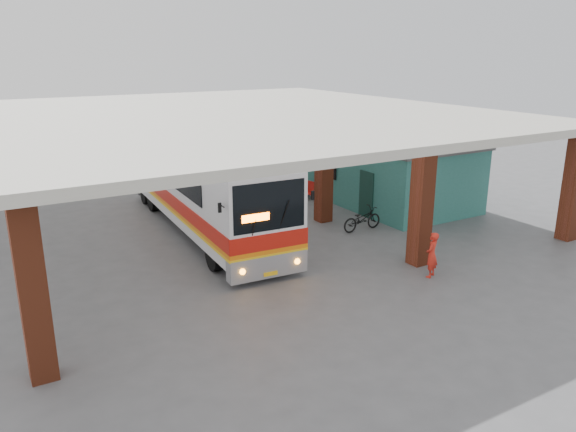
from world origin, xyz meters
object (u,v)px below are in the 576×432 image
at_px(coach_bus, 203,186).
at_px(pedestrian, 432,255).
at_px(motorcycle, 362,219).
at_px(red_chair, 309,191).

relative_size(coach_bus, pedestrian, 8.55).
xyz_separation_m(coach_bus, motorcycle, (5.65, -3.47, -1.40)).
bearing_deg(motorcycle, pedestrian, 166.46).
relative_size(motorcycle, red_chair, 2.14).
bearing_deg(red_chair, pedestrian, -109.36).
distance_m(coach_bus, pedestrian, 9.81).
bearing_deg(motorcycle, red_chair, -10.98).
distance_m(pedestrian, red_chair, 10.85).
height_order(motorcycle, red_chair, motorcycle).
xyz_separation_m(coach_bus, red_chair, (6.56, 2.04, -1.49)).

